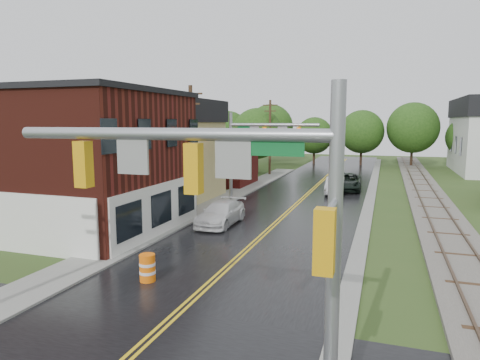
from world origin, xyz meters
The scene contains 19 objects.
main_road centered at (0.00, 30.00, 0.00)m, with size 10.00×90.00×0.02m, color black.
curb_right centered at (5.40, 35.00, 0.00)m, with size 0.80×70.00×0.12m, color gray.
sidewalk_left centered at (-6.20, 25.00, 0.00)m, with size 2.40×50.00×0.12m, color gray.
brick_building centered at (-12.48, 15.00, 4.15)m, with size 14.30×10.30×8.30m.
yellow_house centered at (-11.00, 26.00, 3.20)m, with size 8.00×7.00×6.40m, color tan.
darkred_building centered at (-10.00, 35.00, 2.20)m, with size 7.00×6.00×4.40m, color #3F0F0C.
railroad centered at (10.00, 35.00, 0.11)m, with size 3.20×80.00×0.30m.
traffic_signal_near centered at (3.47, 2.00, 4.97)m, with size 7.34×0.30×7.20m.
traffic_signal_far centered at (-3.47, 27.00, 4.97)m, with size 7.34×0.43×7.20m.
utility_pole_b centered at (-6.80, 22.00, 4.72)m, with size 1.80×0.28×9.00m.
utility_pole_c centered at (-6.80, 44.00, 4.72)m, with size 1.80×0.28×9.00m.
tree_left_a centered at (-19.85, 21.90, 5.11)m, with size 6.80×6.80×8.67m.
tree_left_b centered at (-17.85, 31.90, 5.72)m, with size 7.60×7.60×9.69m.
tree_left_c centered at (-13.85, 39.90, 4.51)m, with size 6.00×6.00×7.65m.
tree_left_e centered at (-8.85, 45.90, 4.81)m, with size 6.40×6.40×8.16m.
suv_dark centered at (3.08, 35.05, 0.79)m, with size 2.63×5.71×1.59m, color black.
sedan_silver centered at (2.29, 32.63, 0.75)m, with size 1.58×4.53×1.49m, color #B5B5BA.
pickup_white centered at (-3.20, 18.59, 0.72)m, with size 2.01×4.94×1.43m, color silver.
construction_barrel centered at (-2.50, 8.61, 0.57)m, with size 0.64×0.64×1.14m, color orange.
Camera 1 is at (6.44, -5.96, 6.46)m, focal length 32.00 mm.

